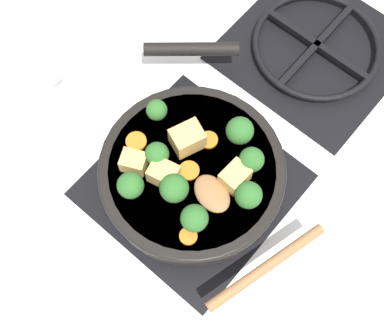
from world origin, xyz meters
name	(u,v)px	position (x,y,z in m)	size (l,w,h in m)	color
ground_plane	(192,185)	(0.00, 0.00, 0.00)	(2.40, 2.40, 0.00)	white
front_burner_grate	(192,183)	(0.00, 0.00, 0.01)	(0.31, 0.31, 0.03)	black
rear_burner_grate	(316,47)	(0.00, 0.36, 0.01)	(0.31, 0.31, 0.03)	black
skillet_pan	(192,172)	(0.00, 0.00, 0.06)	(0.37, 0.39, 0.05)	black
wooden_spoon	(240,232)	(0.12, -0.03, 0.09)	(0.21, 0.20, 0.02)	olive
tofu_cube_center_large	(163,174)	(-0.02, -0.04, 0.10)	(0.04, 0.03, 0.03)	tan
tofu_cube_near_handle	(235,177)	(0.06, 0.03, 0.10)	(0.04, 0.03, 0.03)	tan
tofu_cube_east_chunk	(134,162)	(-0.07, -0.06, 0.10)	(0.04, 0.03, 0.03)	tan
tofu_cube_west_chunk	(187,139)	(-0.03, 0.03, 0.10)	(0.05, 0.04, 0.04)	tan
broccoli_floret_near_spoon	(157,154)	(-0.05, -0.03, 0.11)	(0.04, 0.04, 0.05)	#709956
broccoli_floret_center_top	(240,131)	(0.02, 0.09, 0.11)	(0.04, 0.04, 0.05)	#709956
broccoli_floret_east_rim	(130,185)	(-0.04, -0.09, 0.11)	(0.04, 0.04, 0.05)	#709956
broccoli_floret_west_rim	(252,160)	(0.07, 0.06, 0.11)	(0.04, 0.04, 0.05)	#709956
broccoli_floret_north_edge	(174,188)	(0.01, -0.05, 0.11)	(0.05, 0.05, 0.05)	#709956
broccoli_floret_south_cluster	(157,110)	(-0.10, 0.03, 0.11)	(0.03, 0.03, 0.04)	#709956
broccoli_floret_mid_floret	(248,195)	(0.10, 0.01, 0.11)	(0.04, 0.04, 0.05)	#709956
broccoli_floret_small_inner	(194,218)	(0.06, -0.07, 0.11)	(0.04, 0.04, 0.05)	#709956
carrot_slice_orange_thin	(209,140)	(-0.01, 0.05, 0.08)	(0.03, 0.03, 0.01)	orange
carrot_slice_near_center	(190,171)	(0.00, -0.01, 0.08)	(0.03, 0.03, 0.01)	orange
carrot_slice_edge_slice	(188,236)	(0.07, -0.09, 0.08)	(0.03, 0.03, 0.01)	orange
carrot_slice_under_broccoli	(136,141)	(-0.10, -0.02, 0.08)	(0.03, 0.03, 0.01)	orange
salt_shaker	(57,89)	(-0.29, -0.03, 0.04)	(0.04, 0.04, 0.09)	white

